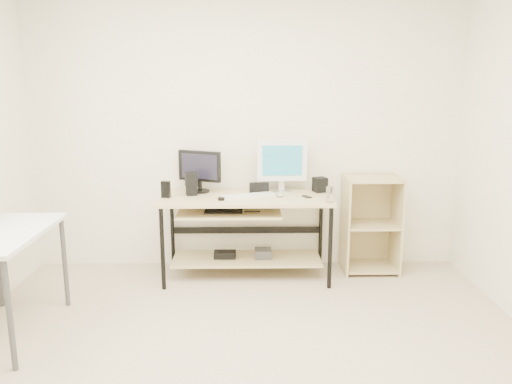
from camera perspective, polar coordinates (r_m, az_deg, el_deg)
The scene contains 15 objects.
room at distance 2.72m, azimuth -4.15°, elevation 3.68°, with size 4.01×4.01×2.62m.
desk at distance 4.47m, azimuth -1.42°, elevation -3.12°, with size 1.50×0.65×0.75m.
shelf_unit at distance 4.78m, azimuth 12.86°, elevation -3.47°, with size 0.50×0.40×0.90m.
black_monitor at distance 4.57m, azimuth -6.47°, elevation 2.67°, with size 0.40×0.21×0.38m.
white_imac at distance 4.56m, azimuth 2.99°, elevation 3.49°, with size 0.45×0.14×0.48m.
keyboard at distance 4.40m, azimuth -0.93°, elevation -0.42°, with size 0.48×0.13×0.02m, color silver.
mouse at distance 4.40m, azimuth 2.77°, elevation -0.30°, with size 0.06×0.10×0.03m, color #B1B1B6.
center_speaker at distance 4.55m, azimuth 0.36°, elevation 0.49°, with size 0.18×0.08×0.09m, color black.
speaker_left at distance 4.47m, azimuth -7.40°, elevation 0.99°, with size 0.13×0.13×0.20m.
speaker_right at distance 4.62m, azimuth 7.32°, elevation 0.83°, with size 0.11×0.11×0.13m, color black.
audio_controller at distance 4.41m, azimuth -10.27°, elevation 0.31°, with size 0.07×0.05×0.15m, color black.
volume_puck at distance 4.27m, azimuth -4.00°, elevation -0.78°, with size 0.06×0.06×0.02m, color black.
smartphone at distance 4.40m, azimuth 5.82°, elevation -0.53°, with size 0.05×0.10×0.01m, color black.
coaster at distance 4.23m, azimuth 8.41°, elevation -1.14°, with size 0.08×0.08×0.01m, color #B07C4F.
drinking_glass at distance 4.21m, azimuth 8.44°, elevation -0.26°, with size 0.06×0.06×0.13m, color white.
Camera 1 is at (0.02, -2.65, 1.72)m, focal length 35.00 mm.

